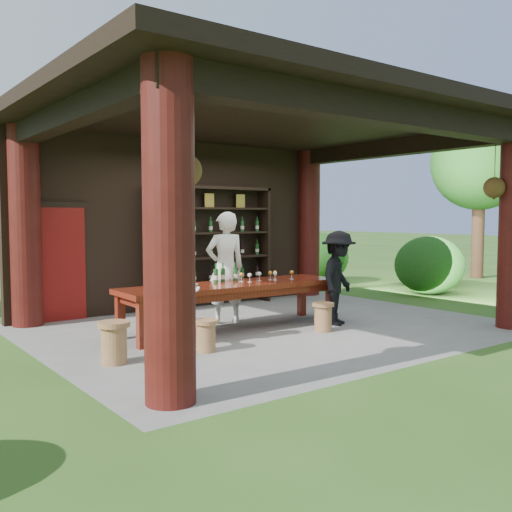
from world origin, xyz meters
TOP-DOWN VIEW (x-y plane):
  - ground at (0.00, 0.00)m, footprint 90.00×90.00m
  - pavilion at (-0.01, 0.43)m, footprint 7.50×6.00m
  - wine_shelf at (0.40, 2.45)m, footprint 2.75×0.42m
  - tasting_table at (-0.61, 0.20)m, footprint 3.77×1.06m
  - stool_near_left at (-1.76, -0.82)m, footprint 0.33×0.33m
  - stool_near_right at (0.45, -0.77)m, footprint 0.35×0.35m
  - stool_far_left at (-3.00, -0.67)m, footprint 0.40×0.40m
  - host at (-0.38, 0.77)m, footprint 0.77×0.59m
  - guest_woman at (-2.05, -0.46)m, footprint 0.86×0.73m
  - guest_man at (1.04, -0.51)m, footprint 1.18×1.01m
  - table_bottles at (-0.59, 0.46)m, footprint 0.47×0.11m
  - table_glasses at (0.07, 0.20)m, footprint 0.97×0.28m
  - napkin_basket at (-1.57, 0.18)m, footprint 0.26×0.19m
  - shrubs at (2.18, 1.00)m, footprint 14.84×8.46m
  - trees at (3.24, 1.40)m, footprint 21.69×11.01m

SIDE VIEW (x-z plane):
  - ground at x=0.00m, z-range 0.00..0.00m
  - stool_near_left at x=-1.76m, z-range 0.01..0.45m
  - stool_near_right at x=0.45m, z-range 0.01..0.47m
  - stool_far_left at x=-3.00m, z-range 0.02..0.54m
  - shrubs at x=2.18m, z-range -0.13..1.23m
  - tasting_table at x=-0.61m, z-range 0.26..1.01m
  - guest_woman at x=-2.05m, z-range 0.00..1.54m
  - guest_man at x=1.04m, z-range 0.00..1.58m
  - napkin_basket at x=-1.57m, z-range 0.75..0.89m
  - table_glasses at x=0.07m, z-range 0.75..0.90m
  - table_bottles at x=-0.59m, z-range 0.75..1.06m
  - host at x=-0.38m, z-range 0.00..1.89m
  - wine_shelf at x=0.40m, z-range 0.00..2.42m
  - pavilion at x=-0.01m, z-range 0.33..3.93m
  - trees at x=3.24m, z-range 0.97..5.77m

